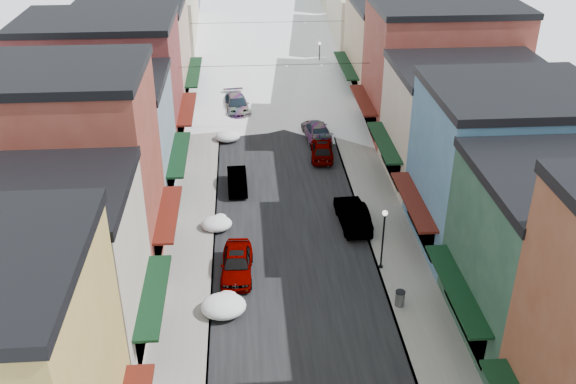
{
  "coord_description": "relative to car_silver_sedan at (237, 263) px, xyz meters",
  "views": [
    {
      "loc": [
        -2.78,
        -13.38,
        22.92
      ],
      "look_at": [
        0.0,
        24.88,
        2.01
      ],
      "focal_mm": 40.0,
      "sensor_mm": 36.0,
      "label": 1
    }
  ],
  "objects": [
    {
      "name": "road",
      "position": [
        3.55,
        41.56,
        -0.78
      ],
      "size": [
        10.0,
        160.0,
        0.01
      ],
      "primitive_type": "cube",
      "color": "black",
      "rests_on": "ground"
    },
    {
      "name": "sidewalk_left",
      "position": [
        -3.05,
        41.56,
        -0.71
      ],
      "size": [
        3.2,
        160.0,
        0.15
      ],
      "primitive_type": "cube",
      "color": "gray",
      "rests_on": "ground"
    },
    {
      "name": "sidewalk_right",
      "position": [
        10.15,
        41.56,
        -0.71
      ],
      "size": [
        3.2,
        160.0,
        0.15
      ],
      "primitive_type": "cube",
      "color": "gray",
      "rests_on": "ground"
    },
    {
      "name": "curb_left",
      "position": [
        -1.5,
        41.56,
        -0.71
      ],
      "size": [
        0.1,
        160.0,
        0.15
      ],
      "primitive_type": "cube",
      "color": "slate",
      "rests_on": "ground"
    },
    {
      "name": "curb_right",
      "position": [
        8.6,
        41.56,
        -0.71
      ],
      "size": [
        0.1,
        160.0,
        0.15
      ],
      "primitive_type": "cube",
      "color": "slate",
      "rests_on": "ground"
    },
    {
      "name": "bldg_l_cream",
      "position": [
        -9.65,
        -5.94,
        3.97
      ],
      "size": [
        11.3,
        8.2,
        9.5
      ],
      "color": "#BDAB98",
      "rests_on": "ground"
    },
    {
      "name": "bldg_l_brick_near",
      "position": [
        -10.15,
        2.06,
        5.47
      ],
      "size": [
        12.3,
        8.2,
        12.5
      ],
      "color": "maroon",
      "rests_on": "ground"
    },
    {
      "name": "bldg_l_grayblue",
      "position": [
        -9.64,
        10.56,
        3.72
      ],
      "size": [
        11.3,
        9.2,
        9.0
      ],
      "color": "slate",
      "rests_on": "ground"
    },
    {
      "name": "bldg_l_brick_far",
      "position": [
        -10.65,
        19.56,
        4.72
      ],
      "size": [
        13.3,
        9.2,
        11.0
      ],
      "color": "maroon",
      "rests_on": "ground"
    },
    {
      "name": "bldg_l_tan",
      "position": [
        -9.65,
        29.56,
        4.22
      ],
      "size": [
        11.3,
        11.2,
        10.0
      ],
      "color": "tan",
      "rests_on": "ground"
    },
    {
      "name": "bldg_r_green",
      "position": [
        16.74,
        -6.44,
        3.97
      ],
      "size": [
        11.3,
        9.2,
        9.5
      ],
      "color": "#1E3F2F",
      "rests_on": "ground"
    },
    {
      "name": "bldg_r_blue",
      "position": [
        16.74,
        2.56,
        4.47
      ],
      "size": [
        11.3,
        9.2,
        10.5
      ],
      "color": "#3D678A",
      "rests_on": "ground"
    },
    {
      "name": "bldg_r_cream",
      "position": [
        17.24,
        11.56,
        3.72
      ],
      "size": [
        12.3,
        9.2,
        9.0
      ],
      "color": "#BCAB97",
      "rests_on": "ground"
    },
    {
      "name": "bldg_r_brick_far",
      "position": [
        17.74,
        20.56,
        4.97
      ],
      "size": [
        13.3,
        9.2,
        11.5
      ],
      "color": "maroon",
      "rests_on": "ground"
    },
    {
      "name": "bldg_r_tan",
      "position": [
        16.74,
        30.56,
        3.97
      ],
      "size": [
        11.3,
        11.2,
        9.5
      ],
      "color": "tan",
      "rests_on": "ground"
    },
    {
      "name": "overhead_cables",
      "position": [
        3.55,
        29.06,
        5.41
      ],
      "size": [
        16.4,
        15.04,
        0.04
      ],
      "color": "black",
      "rests_on": "ground"
    },
    {
      "name": "car_silver_sedan",
      "position": [
        0.0,
        0.0,
        0.0
      ],
      "size": [
        2.06,
        4.71,
        1.58
      ],
      "primitive_type": "imported",
      "rotation": [
        0.0,
        0.0,
        -0.04
      ],
      "color": "#9EA1A6",
      "rests_on": "ground"
    },
    {
      "name": "car_dark_hatch",
      "position": [
        0.05,
        10.92,
        -0.12
      ],
      "size": [
        1.57,
        4.13,
        1.34
      ],
      "primitive_type": "imported",
      "rotation": [
        0.0,
        0.0,
        0.04
      ],
      "color": "black",
      "rests_on": "ground"
    },
    {
      "name": "car_silver_wagon",
      "position": [
        0.05,
        26.54,
        0.01
      ],
      "size": [
        2.94,
        5.77,
        1.6
      ],
      "primitive_type": "imported",
      "rotation": [
        0.0,
        0.0,
        0.13
      ],
      "color": "#A5A6AD",
      "rests_on": "ground"
    },
    {
      "name": "car_green_sedan",
      "position": [
        7.85,
        5.16,
        0.03
      ],
      "size": [
        2.01,
        5.06,
        1.64
      ],
      "primitive_type": "imported",
      "rotation": [
        0.0,
        0.0,
        3.2
      ],
      "color": "black",
      "rests_on": "ground"
    },
    {
      "name": "car_gray_suv",
      "position": [
        7.05,
        15.89,
        -0.02
      ],
      "size": [
        2.2,
        4.67,
        1.54
      ],
      "primitive_type": "imported",
      "rotation": [
        0.0,
        0.0,
        3.06
      ],
      "color": "gray",
      "rests_on": "ground"
    },
    {
      "name": "car_black_sedan",
      "position": [
        7.05,
        19.9,
        -0.04
      ],
      "size": [
        2.55,
        5.31,
        1.49
      ],
      "primitive_type": "imported",
      "rotation": [
        0.0,
        0.0,
        3.23
      ],
      "color": "black",
      "rests_on": "ground"
    },
    {
      "name": "car_lane_silver",
      "position": [
        2.8,
        35.21,
        -0.1
      ],
      "size": [
        1.96,
        4.18,
        1.38
      ],
      "primitive_type": "imported",
      "rotation": [
        0.0,
        0.0,
        -0.08
      ],
      "color": "#A4A6AC",
      "rests_on": "ground"
    },
    {
      "name": "car_lane_white",
      "position": [
        5.62,
        52.76,
        -0.05
      ],
      "size": [
        2.88,
        5.5,
        1.48
      ],
      "primitive_type": "imported",
      "rotation": [
        0.0,
        0.0,
        3.06
      ],
      "color": "silver",
      "rests_on": "ground"
    },
    {
      "name": "trash_can",
      "position": [
        9.06,
        -3.84,
        -0.16
      ],
      "size": [
        0.56,
        0.56,
        0.95
      ],
      "color": "slate",
      "rests_on": "sidewalk_right"
    },
    {
      "name": "streetlamp_near",
      "position": [
        8.75,
        -0.14,
        1.88
      ],
      "size": [
        0.33,
        0.33,
        4.0
      ],
      "color": "black",
      "rests_on": "sidewalk_right"
    },
    {
      "name": "streetlamp_far",
      "position": [
        9.18,
        36.56,
        1.78
      ],
      "size": [
        0.32,
        0.32,
        3.83
      ],
      "color": "black",
      "rests_on": "sidewalk_right"
    },
    {
      "name": "snow_pile_near",
      "position": [
        -0.74,
        -3.59,
        -0.28
      ],
      "size": [
        2.52,
        2.75,
        1.07
      ],
      "color": "white",
      "rests_on": "ground"
    },
    {
      "name": "snow_pile_mid",
      "position": [
        -1.34,
        5.32,
        -0.37
      ],
      "size": [
        2.06,
        2.47,
        0.87
      ],
      "color": "white",
      "rests_on": "ground"
    },
    {
      "name": "snow_pile_far",
      "position": [
        -0.74,
        19.92,
        -0.35
      ],
      "size": [
        2.16,
        2.53,
        0.92
      ],
      "color": "white",
      "rests_on": "ground"
    }
  ]
}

